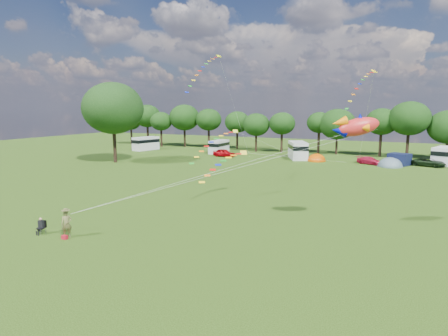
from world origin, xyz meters
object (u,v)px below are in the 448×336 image
at_px(tent_orange, 316,161).
at_px(fish_kite, 355,127).
at_px(campervan_b, 219,146).
at_px(campervan_d, 444,155).
at_px(car_a, 224,153).
at_px(campervan_a, 146,143).
at_px(camp_chair, 41,224).
at_px(big_tree, 113,108).
at_px(car_c, 370,161).
at_px(tent_greyblue, 390,166).
at_px(kite_flyer, 67,224).
at_px(campervan_c, 298,150).
at_px(car_d, 429,162).

relative_size(tent_orange, fish_kite, 0.97).
distance_m(campervan_b, campervan_d, 39.69).
xyz_separation_m(car_a, tent_orange, (16.93, 1.75, -0.71)).
xyz_separation_m(campervan_a, campervan_b, (16.94, 1.73, -0.12)).
bearing_deg(tent_orange, camp_chair, -101.81).
relative_size(big_tree, camp_chair, 10.74).
height_order(campervan_a, tent_orange, campervan_a).
xyz_separation_m(campervan_a, camp_chair, (27.37, -47.97, -0.80)).
xyz_separation_m(car_c, tent_greyblue, (3.08, -1.22, -0.58)).
distance_m(big_tree, campervan_d, 54.43).
bearing_deg(campervan_d, tent_greyblue, 145.64).
relative_size(campervan_a, kite_flyer, 3.19).
distance_m(campervan_c, tent_orange, 4.29).
relative_size(campervan_d, tent_greyblue, 1.51).
bearing_deg(camp_chair, car_a, 83.14).
height_order(big_tree, campervan_d, big_tree).
bearing_deg(tent_greyblue, campervan_b, 172.81).
relative_size(campervan_c, tent_greyblue, 1.64).
bearing_deg(campervan_a, kite_flyer, -136.57).
distance_m(campervan_b, kite_flyer, 51.03).
bearing_deg(campervan_c, car_d, -114.27).
distance_m(tent_orange, camp_chair, 47.95).
distance_m(car_d, campervan_d, 4.04).
distance_m(car_a, campervan_a, 20.47).
xyz_separation_m(car_d, camp_chair, (-26.96, -48.42, 0.08)).
relative_size(car_c, camp_chair, 3.25).
bearing_deg(car_c, big_tree, 137.75).
height_order(tent_greyblue, fish_kite, fish_kite).
bearing_deg(fish_kite, car_c, 64.78).
bearing_deg(big_tree, camp_chair, -56.26).
relative_size(car_d, camp_chair, 3.91).
relative_size(campervan_b, campervan_d, 0.85).
height_order(car_d, campervan_a, campervan_a).
height_order(campervan_c, tent_greyblue, campervan_c).
distance_m(big_tree, campervan_b, 22.90).
bearing_deg(tent_greyblue, campervan_a, 177.31).
bearing_deg(car_d, tent_orange, 113.79).
bearing_deg(campervan_b, car_a, -144.25).
bearing_deg(kite_flyer, campervan_b, 52.80).
bearing_deg(campervan_a, camp_chair, -138.71).
relative_size(tent_orange, tent_greyblue, 0.85).
bearing_deg(tent_greyblue, car_c, 158.35).
bearing_deg(car_a, car_c, -79.89).
height_order(car_d, campervan_d, campervan_d).
bearing_deg(car_d, campervan_d, -16.13).
xyz_separation_m(campervan_b, fish_kite, (30.44, -39.12, 6.30)).
relative_size(campervan_d, kite_flyer, 3.24).
bearing_deg(camp_chair, campervan_a, 103.91).
bearing_deg(camp_chair, tent_orange, 62.39).
bearing_deg(car_c, car_d, -54.86).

